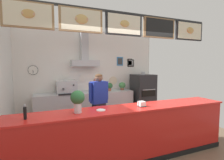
# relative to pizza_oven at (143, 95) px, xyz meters

# --- Properties ---
(ground_plane) EXTENTS (6.52, 6.52, 0.00)m
(ground_plane) POSITION_rel_pizza_oven_xyz_m (-1.79, -2.11, -0.74)
(ground_plane) COLOR brown
(back_wall_assembly) EXTENTS (4.78, 2.82, 2.98)m
(back_wall_assembly) POSITION_rel_pizza_oven_xyz_m (-1.80, 0.45, 0.84)
(back_wall_assembly) COLOR #9E9E99
(back_wall_assembly) RESTS_ON ground_plane
(service_counter) EXTENTS (4.27, 0.63, 1.01)m
(service_counter) POSITION_rel_pizza_oven_xyz_m (-1.79, -2.34, -0.24)
(service_counter) COLOR red
(service_counter) RESTS_ON ground_plane
(back_prep_counter) EXTENTS (3.13, 0.64, 0.94)m
(back_prep_counter) POSITION_rel_pizza_oven_xyz_m (-2.02, 0.21, -0.28)
(back_prep_counter) COLOR #B7BABF
(back_prep_counter) RESTS_ON ground_plane
(pizza_oven) EXTENTS (0.71, 0.75, 1.58)m
(pizza_oven) POSITION_rel_pizza_oven_xyz_m (0.00, 0.00, 0.00)
(pizza_oven) COLOR #232326
(pizza_oven) RESTS_ON ground_plane
(shop_worker) EXTENTS (0.54, 0.30, 1.59)m
(shop_worker) POSITION_rel_pizza_oven_xyz_m (-2.00, -1.11, 0.12)
(shop_worker) COLOR #232328
(shop_worker) RESTS_ON ground_plane
(espresso_machine) EXTENTS (0.59, 0.56, 0.40)m
(espresso_machine) POSITION_rel_pizza_oven_xyz_m (-2.63, 0.18, 0.39)
(espresso_machine) COLOR silver
(espresso_machine) RESTS_ON back_prep_counter
(potted_thyme) EXTENTS (0.24, 0.24, 0.27)m
(potted_thyme) POSITION_rel_pizza_oven_xyz_m (-0.71, 0.24, 0.35)
(potted_thyme) COLOR #9E563D
(potted_thyme) RESTS_ON back_prep_counter
(potted_oregano) EXTENTS (0.22, 0.22, 0.27)m
(potted_oregano) POSITION_rel_pizza_oven_xyz_m (-1.20, 0.21, 0.35)
(potted_oregano) COLOR #9E563D
(potted_oregano) RESTS_ON back_prep_counter
(condiment_plate) EXTENTS (0.16, 0.16, 0.01)m
(condiment_plate) POSITION_rel_pizza_oven_xyz_m (-2.35, -2.35, 0.27)
(condiment_plate) COLOR white
(condiment_plate) RESTS_ON service_counter
(napkin_holder) EXTENTS (0.15, 0.14, 0.11)m
(napkin_holder) POSITION_rel_pizza_oven_xyz_m (-1.52, -2.36, 0.31)
(napkin_holder) COLOR #262628
(napkin_holder) RESTS_ON service_counter
(pepper_grinder) EXTENTS (0.05, 0.05, 0.22)m
(pepper_grinder) POSITION_rel_pizza_oven_xyz_m (-3.54, -2.40, 0.37)
(pepper_grinder) COLOR black
(pepper_grinder) RESTS_ON service_counter
(basil_vase) EXTENTS (0.24, 0.24, 0.38)m
(basil_vase) POSITION_rel_pizza_oven_xyz_m (-2.76, -2.34, 0.49)
(basil_vase) COLOR silver
(basil_vase) RESTS_ON service_counter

